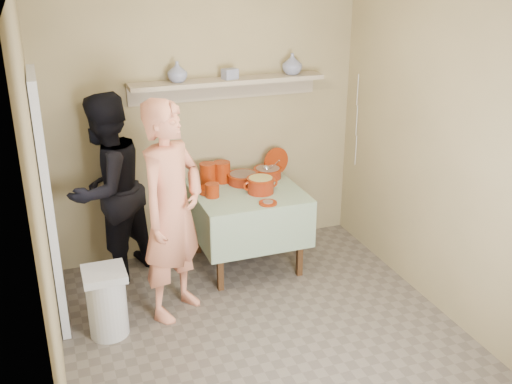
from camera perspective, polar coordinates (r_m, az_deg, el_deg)
name	(u,v)px	position (r m, az deg, el deg)	size (l,w,h in m)	color
ground	(271,344)	(4.72, 1.46, -14.27)	(3.50, 3.50, 0.00)	#63584E
tile_panel	(49,204)	(4.83, -19.11, -1.06)	(0.06, 0.70, 2.00)	silver
plate_stack_a	(208,174)	(5.60, -4.62, 1.73)	(0.15, 0.15, 0.20)	maroon
plate_stack_b	(222,172)	(5.65, -3.27, 1.92)	(0.16, 0.16, 0.20)	maroon
bowl_stack	(212,190)	(5.31, -4.19, 0.16)	(0.12, 0.12, 0.12)	maroon
empty_bowl	(209,190)	(5.41, -4.51, 0.17)	(0.18, 0.18, 0.05)	maroon
propped_lid	(276,161)	(5.87, 1.93, 2.94)	(0.28, 0.28, 0.02)	maroon
vase_right	(292,64)	(5.71, 3.47, 12.08)	(0.19, 0.19, 0.19)	navy
vase_left	(177,72)	(5.38, -7.50, 11.28)	(0.17, 0.17, 0.18)	navy
ceramic_box	(230,74)	(5.49, -2.50, 11.17)	(0.13, 0.09, 0.09)	navy
person_cook	(172,211)	(4.73, -8.00, -1.85)	(0.65, 0.43, 1.79)	#E58663
person_helper	(107,189)	(5.39, -13.99, 0.24)	(0.83, 0.65, 1.71)	black
room_shell	(274,142)	(3.99, 1.68, 4.79)	(3.04, 3.54, 2.62)	#9E8D61
serving_table	(246,202)	(5.53, -0.91, -0.92)	(0.97, 0.97, 0.76)	#4C2D16
cazuela_meat_a	(243,178)	(5.61, -1.25, 1.39)	(0.30, 0.30, 0.10)	maroon
cazuela_meat_b	(268,172)	(5.76, 1.12, 1.93)	(0.28, 0.28, 0.10)	maroon
ladle	(267,168)	(5.70, 1.04, 2.28)	(0.08, 0.26, 0.19)	silver
cazuela_rice	(261,184)	(5.39, 0.44, 0.79)	(0.33, 0.25, 0.14)	maroon
front_plate	(268,203)	(5.17, 1.14, -1.03)	(0.16, 0.16, 0.03)	maroon
wall_shelf	(227,83)	(5.55, -2.76, 10.31)	(1.80, 0.25, 0.21)	tan
trash_bin	(107,302)	(4.81, -14.01, -10.15)	(0.32, 0.32, 0.56)	silver
electrical_cord	(357,121)	(5.99, 9.57, 6.73)	(0.01, 0.05, 0.90)	silver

